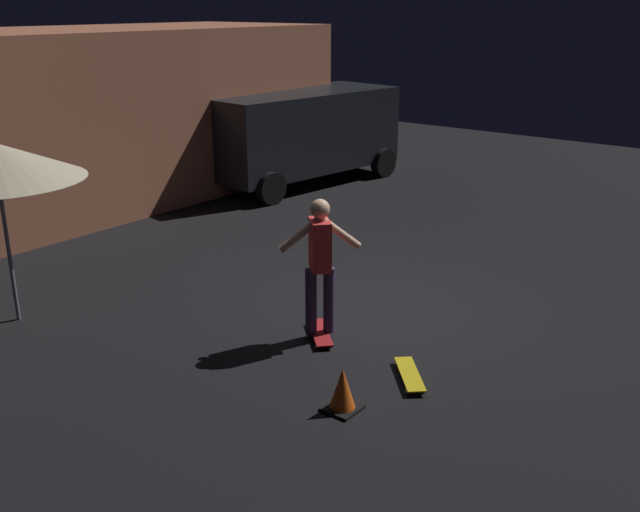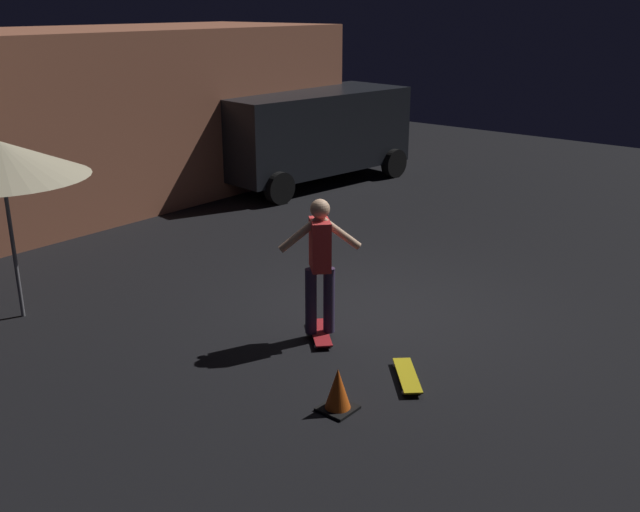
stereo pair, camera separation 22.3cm
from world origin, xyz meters
name	(u,v)px [view 2 (the right image)]	position (x,y,z in m)	size (l,w,h in m)	color
ground_plane	(376,310)	(0.00, 0.00, 0.00)	(28.00, 28.00, 0.00)	black
low_building	(101,115)	(1.34, 7.90, 1.70)	(10.75, 4.09, 3.39)	#B76B4C
parked_van	(310,131)	(5.03, 5.43, 1.16)	(4.80, 2.69, 2.03)	black
patio_umbrella	(0,159)	(-3.10, 3.44, 2.07)	(2.10, 2.10, 2.30)	slate
skateboard_ridden	(320,333)	(-1.12, 0.05, 0.06)	(0.68, 0.71, 0.07)	#AD1E23
skateboard_spare	(407,376)	(-1.35, -1.36, 0.06)	(0.71, 0.68, 0.07)	gold
skater	(320,257)	(-1.12, 0.05, 1.04)	(0.78, 0.73, 1.67)	#382D4C
traffic_cone	(338,391)	(-2.30, -1.15, 0.21)	(0.34, 0.34, 0.46)	black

